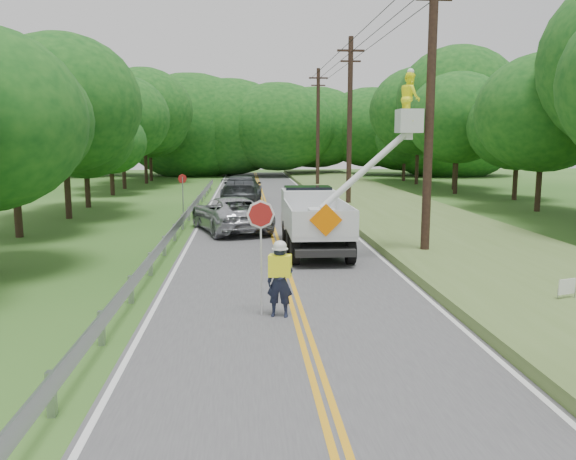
{
  "coord_description": "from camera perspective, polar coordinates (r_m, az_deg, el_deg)",
  "views": [
    {
      "loc": [
        -1.2,
        -10.22,
        4.06
      ],
      "look_at": [
        0.0,
        6.0,
        1.5
      ],
      "focal_mm": 35.79,
      "sensor_mm": 36.0,
      "label": 1
    }
  ],
  "objects": [
    {
      "name": "treeline_left",
      "position": [
        41.69,
        -17.5,
        10.61
      ],
      "size": [
        9.36,
        52.13,
        10.66
      ],
      "color": "#332319",
      "rests_on": "ground"
    },
    {
      "name": "stop_sign_permanent",
      "position": [
        30.15,
        -10.42,
        3.98
      ],
      "size": [
        0.42,
        0.3,
        2.33
      ],
      "color": "#94979C",
      "rests_on": "ground"
    },
    {
      "name": "bucket_truck",
      "position": [
        21.66,
        3.15,
        2.03
      ],
      "size": [
        4.46,
        6.3,
        6.25
      ],
      "color": "black",
      "rests_on": "road"
    },
    {
      "name": "utility_poles",
      "position": [
        27.96,
        8.76,
        11.32
      ],
      "size": [
        1.6,
        43.3,
        10.0
      ],
      "color": "black",
      "rests_on": "ground"
    },
    {
      "name": "yard_sign",
      "position": [
        15.33,
        25.96,
        -5.18
      ],
      "size": [
        0.51,
        0.21,
        0.77
      ],
      "color": "white",
      "rests_on": "ground"
    },
    {
      "name": "road",
      "position": [
        24.59,
        -1.38,
        -0.54
      ],
      "size": [
        7.2,
        96.0,
        0.03
      ],
      "color": "#464648",
      "rests_on": "ground"
    },
    {
      "name": "treeline_right",
      "position": [
        38.78,
        22.26,
        11.74
      ],
      "size": [
        12.64,
        51.33,
        12.17
      ],
      "color": "#332319",
      "rests_on": "ground"
    },
    {
      "name": "flagger",
      "position": [
        13.19,
        -0.86,
        -4.56
      ],
      "size": [
        1.09,
        0.51,
        2.69
      ],
      "color": "#191E33",
      "rests_on": "road"
    },
    {
      "name": "tall_grass_verge",
      "position": [
        25.9,
        14.51,
        -0.03
      ],
      "size": [
        7.0,
        96.0,
        0.3
      ],
      "primitive_type": "cube",
      "color": "#526D31",
      "rests_on": "ground"
    },
    {
      "name": "suv_darkgrey",
      "position": [
        37.67,
        -4.59,
        4.11
      ],
      "size": [
        2.82,
        6.21,
        1.77
      ],
      "primitive_type": "imported",
      "rotation": [
        0.0,
        0.0,
        3.08
      ],
      "color": "#3A3F43",
      "rests_on": "road"
    },
    {
      "name": "ground",
      "position": [
        11.06,
        2.35,
        -12.59
      ],
      "size": [
        140.0,
        140.0,
        0.0
      ],
      "primitive_type": "plane",
      "color": "#255118",
      "rests_on": "ground"
    },
    {
      "name": "suv_silver",
      "position": [
        25.8,
        -5.79,
        1.62
      ],
      "size": [
        4.12,
        6.07,
        1.55
      ],
      "primitive_type": "imported",
      "rotation": [
        0.0,
        0.0,
        3.45
      ],
      "color": "#B2B4BA",
      "rests_on": "road"
    },
    {
      "name": "guardrail",
      "position": [
        25.53,
        -10.53,
        0.9
      ],
      "size": [
        0.18,
        48.0,
        0.77
      ],
      "color": "#94979C",
      "rests_on": "ground"
    },
    {
      "name": "treeline_horizon",
      "position": [
        66.33,
        -0.3,
        10.19
      ],
      "size": [
        57.16,
        14.72,
        12.55
      ],
      "color": "#104315",
      "rests_on": "ground"
    }
  ]
}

